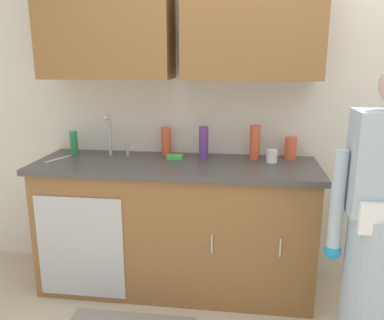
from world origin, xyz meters
name	(u,v)px	position (x,y,z in m)	size (l,w,h in m)	color
kitchen_wall_with_uppers	(238,82)	(-0.14, 0.99, 1.48)	(4.80, 0.44, 2.70)	silver
counter_cabinet	(176,228)	(-0.55, 0.70, 0.45)	(1.90, 0.62, 0.90)	brown
countertop	(175,165)	(-0.55, 0.70, 0.92)	(1.96, 0.66, 0.04)	#474442
sink	(110,162)	(-1.02, 0.71, 0.93)	(0.50, 0.36, 0.35)	#B7BABF
person_at_sink	(380,248)	(0.63, 0.06, 0.69)	(0.55, 0.34, 1.62)	white
bottle_cleaner_spray	(291,148)	(0.25, 0.90, 1.02)	(0.08, 0.08, 0.16)	#E05933
bottle_water_short	(255,143)	(-0.01, 0.87, 1.06)	(0.07, 0.07, 0.24)	#E05933
bottle_water_tall	(204,143)	(-0.37, 0.84, 1.05)	(0.07, 0.07, 0.23)	#66388C
bottle_soap	(166,141)	(-0.65, 0.91, 1.04)	(0.07, 0.07, 0.21)	#E05933
bottle_dish_liquid	(74,143)	(-1.35, 0.85, 1.03)	(0.06, 0.06, 0.17)	#2D8C4C
cup_by_sink	(272,156)	(0.11, 0.79, 0.98)	(0.08, 0.08, 0.09)	white
knife_on_counter	(58,159)	(-1.39, 0.68, 0.94)	(0.24, 0.02, 0.01)	silver
sponge	(175,157)	(-0.57, 0.79, 0.96)	(0.11, 0.07, 0.03)	#4CBF4C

